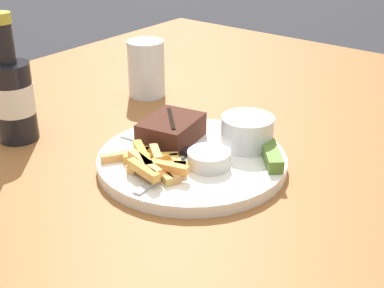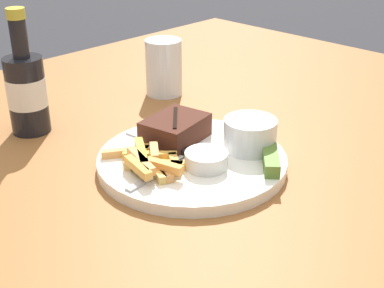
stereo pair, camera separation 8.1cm
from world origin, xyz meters
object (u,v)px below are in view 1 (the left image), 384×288
Objects in this scene: knife_utensil at (174,148)px; dipping_sauce_cup at (209,158)px; steak_portion at (171,130)px; pickle_spear at (272,156)px; dinner_plate at (192,161)px; coleslaw_cup at (247,130)px; beer_bottle at (13,97)px; fork_utensil at (163,175)px; salt_shaker at (11,91)px; drinking_glass at (146,69)px.

dipping_sauce_cup is at bearing 167.14° from knife_utensil.
steak_portion is 0.17m from pickle_spear.
dinner_plate is 0.12m from pickle_spear.
beer_bottle is (-0.18, 0.34, 0.03)m from coleslaw_cup.
salt_shaker is (0.05, 0.43, 0.01)m from fork_utensil.
dinner_plate is 1.75× the size of knife_utensil.
coleslaw_cup reaches higher than salt_shaker.
knife_utensil is at bearing 24.50° from fork_utensil.
drinking_glass is (0.29, -0.03, -0.02)m from beer_bottle.
beer_bottle is at bearing 111.79° from pickle_spear.
knife_utensil is 1.46× the size of drinking_glass.
beer_bottle is (-0.03, 0.30, 0.06)m from fork_utensil.
beer_bottle reaches higher than knife_utensil.
beer_bottle is at bearing 90.35° from fork_utensil.
steak_portion reaches higher than knife_utensil.
pickle_spear is at bearing -109.50° from drinking_glass.
knife_utensil is (0.07, 0.04, 0.00)m from fork_utensil.
dinner_plate is 2.16× the size of fork_utensil.
dipping_sauce_cup reaches higher than dinner_plate.
beer_bottle reaches higher than dipping_sauce_cup.
dipping_sauce_cup is at bearing -123.32° from drinking_glass.
knife_utensil is (-0.03, -0.02, -0.02)m from steak_portion.
pickle_spear is 0.54m from salt_shaker.
salt_shaker reaches higher than fork_utensil.
drinking_glass is at bearing 71.00° from coleslaw_cup.
coleslaw_cup is 0.50× the size of knife_utensil.
drinking_glass is at bearing -6.23° from beer_bottle.
salt_shaker is at bearing 141.89° from drinking_glass.
dinner_plate is 4.56× the size of dipping_sauce_cup.
beer_bottle is 1.89× the size of drinking_glass.
dinner_plate is 3.85× the size of pickle_spear.
pickle_spear is (0.07, -0.07, -0.00)m from dipping_sauce_cup.
dinner_plate is 0.08m from fork_utensil.
steak_portion is at bearing -129.09° from drinking_glass.
coleslaw_cup is 0.39m from beer_bottle.
salt_shaker is at bearing 98.42° from pickle_spear.
dipping_sauce_cup reaches higher than pickle_spear.
fork_utensil is at bearing 113.36° from knife_utensil.
pickle_spear is at bearing -81.58° from salt_shaker.
coleslaw_cup is 0.07m from pickle_spear.
coleslaw_cup is at bearing -61.49° from steak_portion.
dinner_plate is 0.43m from salt_shaker.
dinner_plate is at bearing -70.77° from beer_bottle.
drinking_glass is (0.26, 0.27, 0.04)m from fork_utensil.
salt_shaker is at bearing 58.51° from beer_bottle.
steak_portion reaches higher than pickle_spear.
fork_utensil is (-0.16, 0.04, -0.03)m from coleslaw_cup.
coleslaw_cup is at bearing -109.00° from drinking_glass.
coleslaw_cup reaches higher than pickle_spear.
dipping_sauce_cup is 0.56× the size of drinking_glass.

